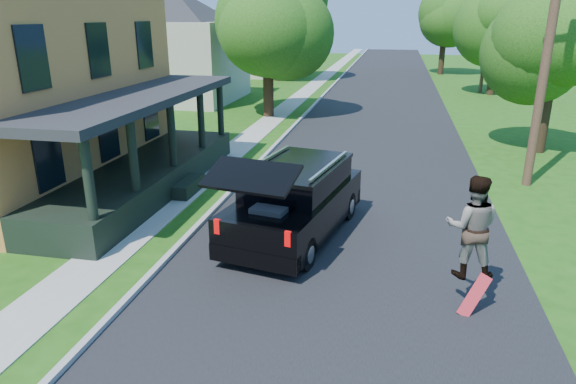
% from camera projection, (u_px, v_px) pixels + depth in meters
% --- Properties ---
extents(ground, '(140.00, 140.00, 0.00)m').
position_uv_depth(ground, '(332.00, 313.00, 9.86)').
color(ground, '#1D4F0F').
rests_on(ground, ground).
extents(street, '(8.00, 120.00, 0.02)m').
position_uv_depth(street, '(377.00, 118.00, 28.36)').
color(street, black).
rests_on(street, ground).
extents(curb, '(0.15, 120.00, 0.12)m').
position_uv_depth(curb, '(305.00, 115.00, 29.14)').
color(curb, '#9E9E99').
rests_on(curb, ground).
extents(sidewalk, '(1.30, 120.00, 0.03)m').
position_uv_depth(sidewalk, '(278.00, 114.00, 29.44)').
color(sidewalk, gray).
rests_on(sidewalk, ground).
extents(front_walk, '(6.50, 1.20, 0.03)m').
position_uv_depth(front_walk, '(73.00, 185.00, 17.24)').
color(front_walk, gray).
rests_on(front_walk, ground).
extents(neighbor_house_mid, '(12.78, 12.78, 8.30)m').
position_uv_depth(neighbor_house_mid, '(173.00, 35.00, 33.29)').
color(neighbor_house_mid, '#BBB9A5').
rests_on(neighbor_house_mid, ground).
extents(neighbor_house_far, '(12.78, 12.78, 8.30)m').
position_uv_depth(neighbor_house_far, '(243.00, 28.00, 48.09)').
color(neighbor_house_far, '#BBB9A5').
rests_on(neighbor_house_far, ground).
extents(black_suv, '(3.00, 5.70, 2.52)m').
position_uv_depth(black_suv, '(295.00, 200.00, 12.99)').
color(black_suv, black).
rests_on(black_suv, ground).
extents(skateboarder, '(1.03, 0.82, 2.05)m').
position_uv_depth(skateboarder, '(472.00, 227.00, 9.71)').
color(skateboarder, black).
rests_on(skateboarder, ground).
extents(skateboard, '(0.61, 0.35, 0.86)m').
position_uv_depth(skateboard, '(474.00, 297.00, 9.71)').
color(skateboard, '#A40E18').
rests_on(skateboard, ground).
extents(tree_left_mid, '(6.22, 6.38, 7.96)m').
position_uv_depth(tree_left_mid, '(267.00, 20.00, 27.22)').
color(tree_left_mid, black).
rests_on(tree_left_mid, ground).
extents(tree_left_far, '(8.88, 9.00, 10.28)m').
position_uv_depth(tree_left_far, '(278.00, 2.00, 42.50)').
color(tree_left_far, black).
rests_on(tree_left_far, ground).
extents(tree_right_near, '(5.32, 5.62, 6.52)m').
position_uv_depth(tree_right_near, '(554.00, 47.00, 20.11)').
color(tree_right_near, black).
rests_on(tree_right_near, ground).
extents(tree_right_mid, '(6.18, 6.34, 7.96)m').
position_uv_depth(tree_right_mid, '(499.00, 18.00, 35.08)').
color(tree_right_mid, black).
rests_on(tree_right_mid, ground).
extents(tree_right_far, '(6.75, 6.53, 8.42)m').
position_uv_depth(tree_right_far, '(445.00, 14.00, 47.50)').
color(tree_right_far, black).
rests_on(tree_right_far, ground).
extents(utility_pole_near, '(1.79, 0.42, 9.76)m').
position_uv_depth(utility_pole_near, '(551.00, 28.00, 15.63)').
color(utility_pole_near, '#402A1D').
rests_on(utility_pole_near, ground).
extents(utility_pole_far, '(1.53, 0.40, 8.03)m').
position_uv_depth(utility_pole_far, '(487.00, 34.00, 36.36)').
color(utility_pole_far, '#402A1D').
rests_on(utility_pole_far, ground).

